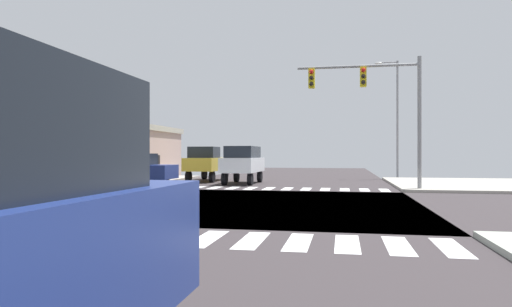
% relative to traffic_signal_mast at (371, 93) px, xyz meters
% --- Properties ---
extents(ground, '(90.00, 90.00, 0.05)m').
position_rel_traffic_signal_mast_xyz_m(ground, '(-5.59, -7.07, -5.00)').
color(ground, '#352F31').
extents(sidewalk_corner_ne, '(12.00, 12.00, 0.14)m').
position_rel_traffic_signal_mast_xyz_m(sidewalk_corner_ne, '(7.41, 4.93, -4.90)').
color(sidewalk_corner_ne, '#A09B91').
rests_on(sidewalk_corner_ne, ground).
extents(sidewalk_corner_nw, '(12.00, 12.00, 0.14)m').
position_rel_traffic_signal_mast_xyz_m(sidewalk_corner_nw, '(-18.59, 4.93, -4.90)').
color(sidewalk_corner_nw, '#A09993').
rests_on(sidewalk_corner_nw, ground).
extents(crosswalk_near, '(13.50, 2.00, 0.01)m').
position_rel_traffic_signal_mast_xyz_m(crosswalk_near, '(-5.84, -14.37, -4.97)').
color(crosswalk_near, white).
rests_on(crosswalk_near, ground).
extents(crosswalk_far, '(13.50, 2.00, 0.01)m').
position_rel_traffic_signal_mast_xyz_m(crosswalk_far, '(-5.84, 0.23, -4.97)').
color(crosswalk_far, white).
rests_on(crosswalk_far, ground).
extents(traffic_signal_mast, '(6.21, 0.55, 6.75)m').
position_rel_traffic_signal_mast_xyz_m(traffic_signal_mast, '(0.00, 0.00, 0.00)').
color(traffic_signal_mast, gray).
rests_on(traffic_signal_mast, ground).
extents(street_lamp, '(1.78, 0.32, 8.99)m').
position_rel_traffic_signal_mast_xyz_m(street_lamp, '(2.44, 12.24, 0.33)').
color(street_lamp, gray).
rests_on(street_lamp, ground).
extents(bank_building, '(17.38, 10.70, 3.90)m').
position_rel_traffic_signal_mast_xyz_m(bank_building, '(-22.25, 6.45, -3.01)').
color(bank_building, '#BD9F94').
rests_on(bank_building, ground).
extents(sedan_nearside_1, '(4.30, 1.80, 1.88)m').
position_rel_traffic_signal_mast_xyz_m(sedan_nearside_1, '(-11.49, -3.57, -3.86)').
color(sedan_nearside_1, black).
rests_on(sedan_nearside_1, ground).
extents(pickup_farside_1, '(2.00, 5.10, 2.35)m').
position_rel_traffic_signal_mast_xyz_m(pickup_farside_1, '(-10.59, 6.19, -3.68)').
color(pickup_farside_1, black).
rests_on(pickup_farside_1, ground).
extents(suv_crossing_1, '(1.96, 4.60, 2.34)m').
position_rel_traffic_signal_mast_xyz_m(suv_crossing_1, '(-7.59, 4.00, -3.58)').
color(suv_crossing_1, black).
rests_on(suv_crossing_1, ground).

